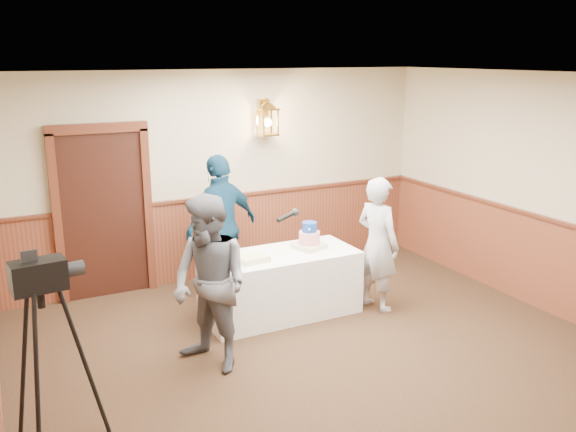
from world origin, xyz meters
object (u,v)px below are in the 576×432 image
assistant_p (222,226)px  interviewer (210,284)px  tiered_cake (309,238)px  tv_camera_rig (49,369)px  display_table (280,284)px  sheet_cake_yellow (253,259)px  baker (378,244)px  sheet_cake_green (217,256)px

assistant_p → interviewer: bearing=47.0°
tiered_cake → tv_camera_rig: bearing=-153.4°
display_table → tiered_cake: tiered_cake is taller
display_table → sheet_cake_yellow: (-0.39, -0.11, 0.41)m
display_table → tiered_cake: (0.40, 0.02, 0.50)m
baker → assistant_p: bearing=35.8°
display_table → baker: baker is taller
sheet_cake_yellow → sheet_cake_green: bearing=140.7°
tiered_cake → interviewer: interviewer is taller
assistant_p → sheet_cake_green: bearing=46.1°
sheet_cake_yellow → assistant_p: (0.01, 0.98, 0.12)m
sheet_cake_yellow → interviewer: bearing=-136.3°
baker → sheet_cake_green: bearing=59.4°
sheet_cake_green → interviewer: 1.08m
sheet_cake_green → interviewer: interviewer is taller
sheet_cake_yellow → assistant_p: size_ratio=0.18×
sheet_cake_green → interviewer: size_ratio=0.18×
tiered_cake → baker: bearing=-28.4°
display_table → sheet_cake_green: sheet_cake_green is taller
display_table → tv_camera_rig: size_ratio=1.16×
tiered_cake → assistant_p: assistant_p is taller
interviewer → baker: (2.26, 0.47, -0.05)m
sheet_cake_green → assistant_p: size_ratio=0.17×
tv_camera_rig → baker: bearing=9.9°
display_table → baker: size_ratio=1.11×
display_table → tiered_cake: size_ratio=4.57×
display_table → baker: (1.11, -0.36, 0.44)m
display_table → assistant_p: size_ratio=0.99×
display_table → interviewer: interviewer is taller
baker → tv_camera_rig: bearing=92.4°
tiered_cake → tv_camera_rig: size_ratio=0.25×
sheet_cake_green → baker: bearing=-15.9°
display_table → assistant_p: (-0.39, 0.87, 0.53)m
sheet_cake_yellow → baker: baker is taller
tiered_cake → interviewer: 1.76m
tiered_cake → baker: 0.81m
assistant_p → tiered_cake: bearing=113.9°
sheet_cake_green → assistant_p: (0.33, 0.71, 0.12)m
interviewer → tv_camera_rig: size_ratio=1.11×
tiered_cake → sheet_cake_yellow: tiered_cake is taller
sheet_cake_yellow → sheet_cake_green: sheet_cake_green is taller
sheet_cake_yellow → sheet_cake_green: 0.42m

